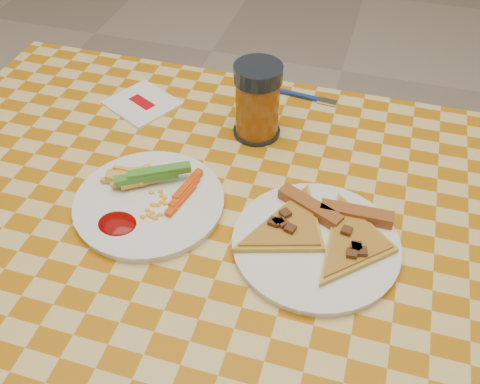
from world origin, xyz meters
name	(u,v)px	position (x,y,z in m)	size (l,w,h in m)	color
table	(236,257)	(0.00, 0.00, 0.68)	(1.28, 0.88, 0.76)	silver
plate_left	(149,203)	(-0.15, 0.01, 0.76)	(0.24, 0.24, 0.01)	white
plate_right	(316,245)	(0.13, 0.00, 0.76)	(0.25, 0.25, 0.01)	white
fries_veggies	(147,189)	(-0.16, 0.02, 0.78)	(0.19, 0.18, 0.04)	#F6DF4E
pizza_slices	(321,231)	(0.13, 0.01, 0.78)	(0.28, 0.26, 0.02)	gold
drink_glass	(257,102)	(-0.03, 0.25, 0.83)	(0.09, 0.09, 0.15)	black
napkin	(142,103)	(-0.28, 0.27, 0.76)	(0.17, 0.16, 0.01)	white
fork	(308,97)	(0.04, 0.39, 0.76)	(0.13, 0.03, 0.01)	navy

